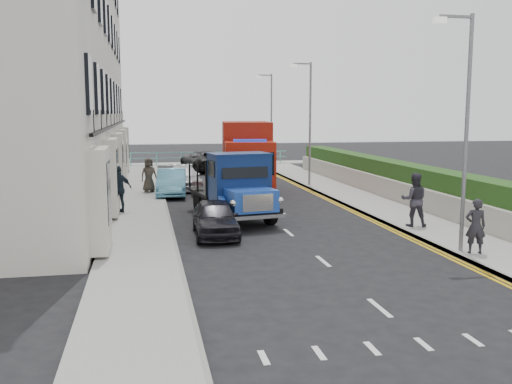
% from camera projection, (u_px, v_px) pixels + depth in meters
% --- Properties ---
extents(ground, '(120.00, 120.00, 0.00)m').
position_uv_depth(ground, '(304.00, 245.00, 18.22)').
color(ground, black).
rests_on(ground, ground).
extents(pavement_west, '(2.40, 38.00, 0.12)m').
position_uv_depth(pavement_west, '(140.00, 204.00, 25.97)').
color(pavement_west, gray).
rests_on(pavement_west, ground).
extents(pavement_east, '(2.60, 38.00, 0.12)m').
position_uv_depth(pavement_east, '(358.00, 198.00, 27.97)').
color(pavement_east, gray).
rests_on(pavement_east, ground).
extents(promenade, '(30.00, 2.50, 0.12)m').
position_uv_depth(promenade, '(206.00, 164.00, 46.40)').
color(promenade, gray).
rests_on(promenade, ground).
extents(sea_plane, '(120.00, 120.00, 0.00)m').
position_uv_depth(sea_plane, '(181.00, 144.00, 76.53)').
color(sea_plane, slate).
rests_on(sea_plane, ground).
extents(terrace_west, '(6.31, 30.20, 14.25)m').
position_uv_depth(terrace_west, '(48.00, 52.00, 28.06)').
color(terrace_west, beige).
rests_on(terrace_west, ground).
extents(garden_east, '(1.45, 28.00, 1.75)m').
position_uv_depth(garden_east, '(395.00, 180.00, 28.22)').
color(garden_east, '#B2AD9E').
rests_on(garden_east, ground).
extents(seafront_railing, '(13.00, 0.08, 1.11)m').
position_uv_depth(seafront_railing, '(207.00, 158.00, 45.55)').
color(seafront_railing, '#59B2A5').
rests_on(seafront_railing, ground).
extents(lamp_near, '(1.23, 0.18, 7.00)m').
position_uv_depth(lamp_near, '(463.00, 120.00, 16.52)').
color(lamp_near, slate).
rests_on(lamp_near, ground).
extents(lamp_mid, '(1.23, 0.18, 7.00)m').
position_uv_depth(lamp_mid, '(308.00, 116.00, 32.07)').
color(lamp_mid, slate).
rests_on(lamp_mid, ground).
extents(lamp_far, '(1.23, 0.18, 7.00)m').
position_uv_depth(lamp_far, '(270.00, 115.00, 41.79)').
color(lamp_far, slate).
rests_on(lamp_far, ground).
extents(bedford_lorry, '(3.07, 5.84, 2.65)m').
position_uv_depth(bedford_lorry, '(238.00, 191.00, 22.01)').
color(bedford_lorry, black).
rests_on(bedford_lorry, ground).
extents(red_lorry, '(3.25, 7.35, 3.73)m').
position_uv_depth(red_lorry, '(246.00, 155.00, 29.99)').
color(red_lorry, black).
rests_on(red_lorry, ground).
extents(parked_car_front, '(1.59, 3.69, 1.24)m').
position_uv_depth(parked_car_front, '(215.00, 218.00, 19.59)').
color(parked_car_front, black).
rests_on(parked_car_front, ground).
extents(parked_car_mid, '(1.75, 4.21, 1.35)m').
position_uv_depth(parked_car_mid, '(172.00, 182.00, 29.11)').
color(parked_car_mid, '#5DA9C8').
rests_on(parked_car_mid, ground).
extents(parked_car_rear, '(1.94, 4.39, 1.25)m').
position_uv_depth(parked_car_rear, '(183.00, 178.00, 31.55)').
color(parked_car_rear, '#BBBAC0').
rests_on(parked_car_rear, ground).
extents(seafront_car_left, '(3.50, 5.76, 1.49)m').
position_uv_depth(seafront_car_left, '(204.00, 161.00, 41.19)').
color(seafront_car_left, black).
rests_on(seafront_car_left, ground).
extents(seafront_car_right, '(2.69, 5.07, 1.64)m').
position_uv_depth(seafront_car_right, '(232.00, 157.00, 43.84)').
color(seafront_car_right, '#AFAFB4').
rests_on(seafront_car_right, ground).
extents(pedestrian_east_near, '(0.68, 0.54, 1.62)m').
position_uv_depth(pedestrian_east_near, '(476.00, 226.00, 16.62)').
color(pedestrian_east_near, '#232228').
rests_on(pedestrian_east_near, pavement_east).
extents(pedestrian_east_far, '(1.13, 1.00, 1.95)m').
position_uv_depth(pedestrian_east_far, '(414.00, 200.00, 20.60)').
color(pedestrian_east_far, '#32303A').
rests_on(pedestrian_east_far, pavement_east).
extents(pedestrian_west_near, '(1.23, 0.99, 1.95)m').
position_uv_depth(pedestrian_west_near, '(119.00, 189.00, 23.40)').
color(pedestrian_west_near, '#19252E').
rests_on(pedestrian_west_near, pavement_west).
extents(pedestrian_west_far, '(1.00, 0.81, 1.77)m').
position_uv_depth(pedestrian_west_far, '(149.00, 175.00, 29.52)').
color(pedestrian_west_far, '#40372E').
rests_on(pedestrian_west_far, pavement_west).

